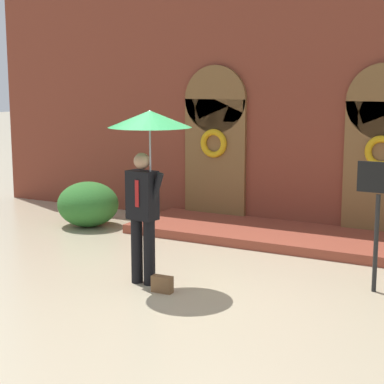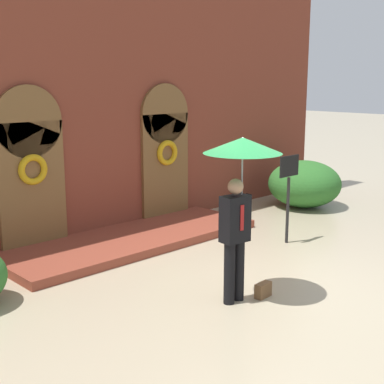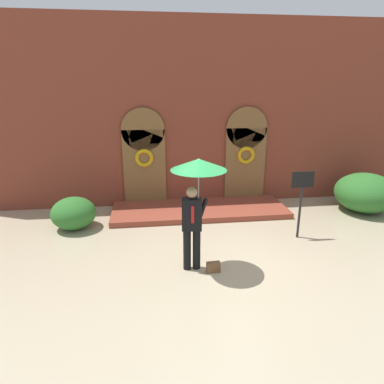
% 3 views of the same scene
% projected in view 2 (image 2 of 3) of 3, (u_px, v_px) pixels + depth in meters
% --- Properties ---
extents(ground_plane, '(80.00, 80.00, 0.00)m').
position_uv_depth(ground_plane, '(254.00, 286.00, 8.27)').
color(ground_plane, tan).
extents(building_facade, '(14.00, 2.30, 5.60)m').
position_uv_depth(building_facade, '(96.00, 103.00, 10.64)').
color(building_facade, brown).
rests_on(building_facade, ground).
extents(person_with_umbrella, '(1.10, 1.10, 2.36)m').
position_uv_depth(person_with_umbrella, '(241.00, 170.00, 7.38)').
color(person_with_umbrella, black).
rests_on(person_with_umbrella, ground).
extents(handbag, '(0.29, 0.14, 0.22)m').
position_uv_depth(handbag, '(263.00, 290.00, 7.83)').
color(handbag, brown).
rests_on(handbag, ground).
extents(sign_post, '(0.56, 0.06, 1.72)m').
position_uv_depth(sign_post, '(289.00, 184.00, 10.22)').
color(sign_post, black).
rests_on(sign_post, ground).
extents(shrub_right, '(1.79, 1.81, 1.16)m').
position_uv_depth(shrub_right, '(304.00, 184.00, 13.31)').
color(shrub_right, '#2D6B28').
rests_on(shrub_right, ground).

